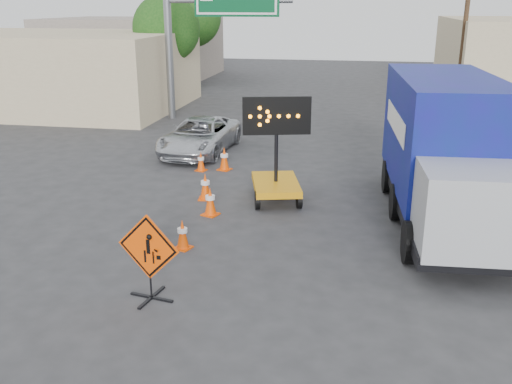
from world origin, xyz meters
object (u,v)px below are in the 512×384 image
(arrow_board, at_px, (276,178))
(box_truck, at_px, (445,159))
(construction_sign, at_px, (149,255))
(pickup_truck, at_px, (200,136))

(arrow_board, xyz_separation_m, box_truck, (4.53, -0.88, 1.02))
(construction_sign, distance_m, box_truck, 8.12)
(pickup_truck, bearing_deg, construction_sign, -75.21)
(pickup_truck, height_order, box_truck, box_truck)
(arrow_board, height_order, pickup_truck, arrow_board)
(pickup_truck, bearing_deg, box_truck, -31.91)
(arrow_board, distance_m, pickup_truck, 6.24)
(box_truck, bearing_deg, pickup_truck, 140.84)
(construction_sign, bearing_deg, arrow_board, 87.27)
(arrow_board, bearing_deg, pickup_truck, 112.25)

